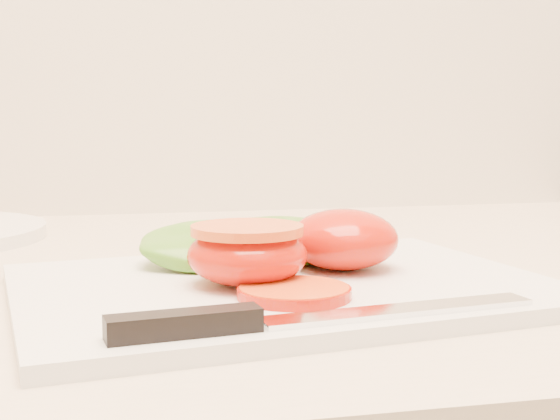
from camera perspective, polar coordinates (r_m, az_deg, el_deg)
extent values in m
cube|color=silver|center=(0.51, 0.25, -5.72)|extent=(0.37, 0.29, 0.01)
ellipsoid|color=#BE1B00|center=(0.54, 4.67, -2.14)|extent=(0.08, 0.08, 0.04)
ellipsoid|color=#BE1B00|center=(0.49, -2.41, -3.31)|extent=(0.08, 0.08, 0.04)
cylinder|color=#C73D13|center=(0.49, -2.42, -1.45)|extent=(0.07, 0.07, 0.01)
cylinder|color=orange|center=(0.46, 1.04, -6.03)|extent=(0.07, 0.07, 0.01)
ellipsoid|color=#579928|center=(0.57, -3.67, -2.62)|extent=(0.15, 0.11, 0.03)
ellipsoid|color=#579928|center=(0.59, 0.14, -2.29)|extent=(0.14, 0.12, 0.03)
cube|color=silver|center=(0.43, 8.77, -7.27)|extent=(0.16, 0.04, 0.00)
cube|color=black|center=(0.39, -7.02, -8.25)|extent=(0.08, 0.03, 0.01)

